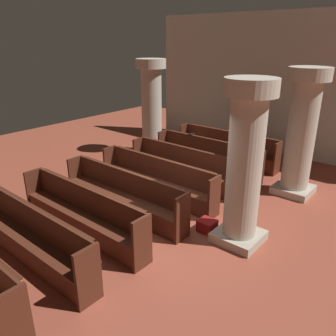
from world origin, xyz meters
TOP-DOWN VIEW (x-y plane):
  - ground_plane at (0.00, 0.00)m, footprint 19.20×19.20m
  - back_wall at (0.00, 6.08)m, footprint 10.00×0.16m
  - pew_row_0 at (-0.95, 4.17)m, footprint 3.39×0.47m
  - pew_row_1 at (-0.95, 3.06)m, footprint 3.39×0.46m
  - pew_row_2 at (-0.95, 1.95)m, footprint 3.39×0.46m
  - pew_row_3 at (-0.95, 0.85)m, footprint 3.39×0.47m
  - pew_row_4 at (-0.95, -0.26)m, footprint 3.39×0.46m
  - pew_row_5 at (-0.95, -1.37)m, footprint 3.39×0.47m
  - pew_row_6 at (-0.95, -2.48)m, footprint 3.39×0.46m
  - pillar_aisle_side at (1.57, 3.24)m, footprint 0.96×0.96m
  - pillar_far_side at (-3.42, 3.39)m, footprint 0.96×0.96m
  - pillar_aisle_rear at (1.57, 0.39)m, footprint 0.92×0.92m
  - lectern at (-0.68, 5.43)m, footprint 0.48×0.45m
  - hymn_book at (-1.66, 3.24)m, footprint 0.13×0.18m
  - kneeler_box_red at (0.90, 0.29)m, footprint 0.34×0.32m

SIDE VIEW (x-z plane):
  - ground_plane at x=0.00m, z-range 0.00..0.00m
  - kneeler_box_red at x=0.90m, z-range 0.00..0.24m
  - lectern at x=-0.68m, z-range -0.09..0.99m
  - pew_row_0 at x=-0.95m, z-range 0.02..0.98m
  - pew_row_1 at x=-0.95m, z-range 0.02..0.98m
  - pew_row_2 at x=-0.95m, z-range 0.02..0.98m
  - pew_row_3 at x=-0.95m, z-range 0.02..0.98m
  - pew_row_4 at x=-0.95m, z-range 0.02..0.98m
  - pew_row_5 at x=-0.95m, z-range 0.02..0.98m
  - pew_row_6 at x=-0.95m, z-range 0.02..0.98m
  - hymn_book at x=-1.66m, z-range 0.96..0.99m
  - pillar_aisle_side at x=1.57m, z-range 0.07..3.16m
  - pillar_far_side at x=-3.42m, z-range 0.07..3.16m
  - pillar_aisle_rear at x=1.57m, z-range 0.07..3.16m
  - back_wall at x=0.00m, z-range 0.00..4.50m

